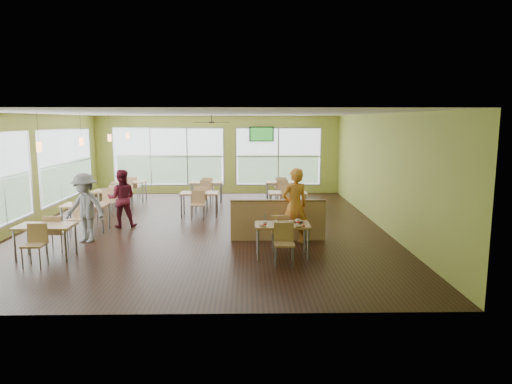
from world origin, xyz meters
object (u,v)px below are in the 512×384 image
at_px(main_table, 282,229).
at_px(half_wall_divider, 278,220).
at_px(man_plaid, 295,206).
at_px(food_basket, 298,221).

height_order(main_table, half_wall_divider, half_wall_divider).
height_order(main_table, man_plaid, man_plaid).
distance_m(main_table, man_plaid, 1.20).
xyz_separation_m(half_wall_divider, man_plaid, (0.38, -0.36, 0.42)).
bearing_deg(food_basket, half_wall_divider, 105.32).
xyz_separation_m(main_table, man_plaid, (0.38, 1.09, 0.31)).
bearing_deg(half_wall_divider, main_table, -90.00).
xyz_separation_m(main_table, food_basket, (0.36, 0.12, 0.15)).
xyz_separation_m(man_plaid, food_basket, (-0.01, -0.97, -0.16)).
bearing_deg(half_wall_divider, man_plaid, -43.33).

